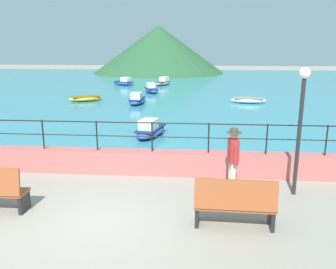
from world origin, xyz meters
The scene contains 15 objects.
ground_plane centered at (0.00, 0.00, 0.00)m, with size 120.00×120.00×0.00m, color gray.
promenade_wall centered at (0.00, 3.20, 0.35)m, with size 20.00×0.56×0.70m, color #BC605B.
railing centered at (0.00, 3.20, 1.32)m, with size 18.44×0.04×0.90m.
lake_water centered at (0.00, 25.84, 0.03)m, with size 64.00×44.32×0.06m, color teal.
hill_main centered at (-3.16, 41.91, 3.15)m, with size 17.74×17.74×6.29m, color #285633.
bench_far centered at (2.99, 0.06, 0.56)m, with size 1.72×0.61×1.13m.
person_walking centered at (3.10, 1.94, 0.98)m, with size 0.38×0.56×1.75m.
lamp_post centered at (4.72, 1.97, 2.19)m, with size 0.28×0.28×3.28m.
boat_0 centered at (0.22, 7.44, 0.33)m, with size 1.39×2.44×0.76m.
boat_1 centered at (5.51, 16.59, 0.26)m, with size 2.36×1.07×0.36m.
boat_2 centered at (-1.55, 21.35, 0.33)m, with size 1.66×2.47×0.76m.
boat_3 centered at (-1.74, 15.64, 0.33)m, with size 1.00×2.34×0.76m.
boat_4 centered at (-1.11, 26.73, 0.33)m, with size 1.81×2.46×0.76m.
boat_5 centered at (-5.40, 16.51, 0.26)m, with size 2.45×1.89×0.36m.
boat_7 centered at (-4.78, 26.32, 0.33)m, with size 2.46×1.83×0.76m.
Camera 1 is at (2.15, -6.89, 3.81)m, focal length 37.88 mm.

